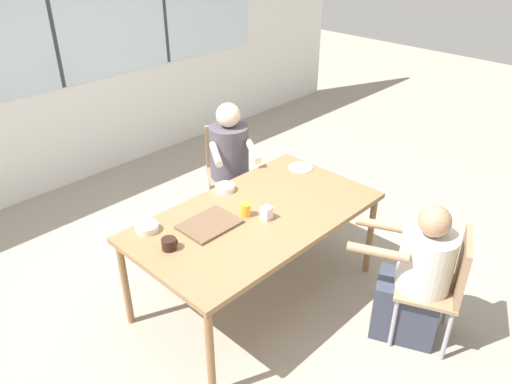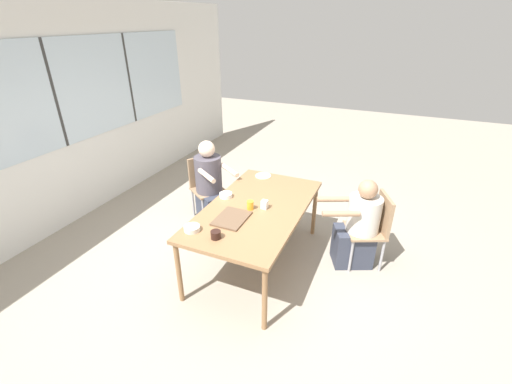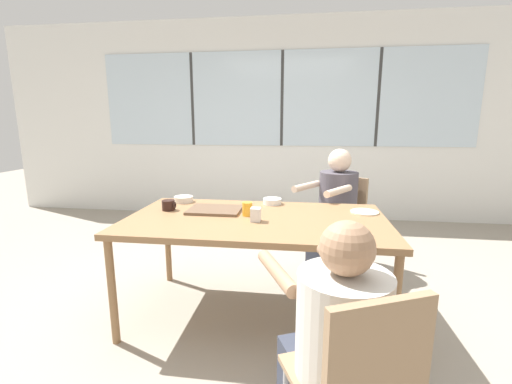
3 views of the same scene
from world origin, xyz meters
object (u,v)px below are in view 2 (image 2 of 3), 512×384
object	(u,v)px
juice_glass	(250,205)
milk_carton_small	(264,204)
chair_for_man_blue_shirt	(205,182)
person_man_blue_shirt	(210,187)
coffee_mug	(216,235)
bowl_cereal	(226,195)
person_woman_green_shirt	(358,228)
bowl_white_shallow	(192,228)
chair_for_woman_green_shirt	(374,224)

from	to	relation	value
juice_glass	milk_carton_small	bearing A→B (deg)	-59.29
chair_for_man_blue_shirt	person_man_blue_shirt	distance (m)	0.17
coffee_mug	bowl_cereal	distance (m)	0.81
person_man_blue_shirt	juice_glass	xyz separation A→B (m)	(-0.70, -0.91, 0.28)
bowl_cereal	chair_for_man_blue_shirt	bearing A→B (deg)	46.42
person_woman_green_shirt	milk_carton_small	size ratio (longest dim) A/B	11.47
person_woman_green_shirt	bowl_white_shallow	distance (m)	1.83
chair_for_woman_green_shirt	milk_carton_small	world-z (taller)	chair_for_woman_green_shirt
person_man_blue_shirt	bowl_cereal	bearing A→B (deg)	78.01
person_woman_green_shirt	chair_for_man_blue_shirt	bearing A→B (deg)	58.88
chair_for_man_blue_shirt	milk_carton_small	bearing A→B (deg)	92.52
chair_for_woman_green_shirt	person_woman_green_shirt	xyz separation A→B (m)	(-0.07, 0.16, -0.05)
person_woman_green_shirt	bowl_cereal	world-z (taller)	person_woman_green_shirt
chair_for_man_blue_shirt	bowl_white_shallow	bearing A→B (deg)	60.86
chair_for_man_blue_shirt	bowl_white_shallow	distance (m)	1.57
coffee_mug	bowl_cereal	size ratio (longest dim) A/B	0.69
chair_for_woman_green_shirt	bowl_white_shallow	distance (m)	1.99
person_woman_green_shirt	person_man_blue_shirt	size ratio (longest dim) A/B	0.91
person_woman_green_shirt	person_man_blue_shirt	distance (m)	1.99
person_woman_green_shirt	milk_carton_small	bearing A→B (deg)	91.55
person_man_blue_shirt	bowl_cereal	size ratio (longest dim) A/B	7.87
person_woman_green_shirt	bowl_white_shallow	bearing A→B (deg)	104.35
chair_for_woman_green_shirt	coffee_mug	xyz separation A→B (m)	(-1.21, 1.30, 0.27)
bowl_white_shallow	bowl_cereal	bearing A→B (deg)	2.07
bowl_white_shallow	juice_glass	bearing A→B (deg)	-30.00
coffee_mug	bowl_cereal	xyz separation A→B (m)	(0.75, 0.30, -0.01)
chair_for_woman_green_shirt	bowl_cereal	bearing A→B (deg)	81.88
chair_for_woman_green_shirt	chair_for_man_blue_shirt	world-z (taller)	same
juice_glass	bowl_cereal	xyz separation A→B (m)	(0.14, 0.37, -0.03)
person_man_blue_shirt	coffee_mug	bearing A→B (deg)	66.40
person_woman_green_shirt	person_man_blue_shirt	world-z (taller)	person_man_blue_shirt
chair_for_man_blue_shirt	person_woman_green_shirt	xyz separation A→B (m)	(-0.26, -2.12, -0.05)
person_man_blue_shirt	juice_glass	bearing A→B (deg)	86.18
person_man_blue_shirt	bowl_white_shallow	xyz separation A→B (m)	(-1.29, -0.57, 0.26)
bowl_white_shallow	person_woman_green_shirt	bearing A→B (deg)	-51.65
person_woman_green_shirt	milk_carton_small	world-z (taller)	person_woman_green_shirt
coffee_mug	person_woman_green_shirt	bearing A→B (deg)	-45.14
person_man_blue_shirt	bowl_cereal	distance (m)	0.82
person_woman_green_shirt	coffee_mug	distance (m)	1.64
juice_glass	bowl_cereal	distance (m)	0.40
person_man_blue_shirt	milk_carton_small	size ratio (longest dim) A/B	12.55
chair_for_man_blue_shirt	bowl_cereal	world-z (taller)	chair_for_man_blue_shirt
coffee_mug	bowl_white_shallow	world-z (taller)	coffee_mug
chair_for_man_blue_shirt	coffee_mug	distance (m)	1.73
chair_for_man_blue_shirt	juice_glass	bearing A→B (deg)	86.68
chair_for_woman_green_shirt	juice_glass	world-z (taller)	chair_for_woman_green_shirt
person_woman_green_shirt	juice_glass	xyz separation A→B (m)	(-0.53, 1.07, 0.33)
person_woman_green_shirt	bowl_cereal	xyz separation A→B (m)	(-0.38, 1.44, 0.30)
person_man_blue_shirt	bowl_white_shallow	bearing A→B (deg)	57.49
coffee_mug	juice_glass	bearing A→B (deg)	-6.57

